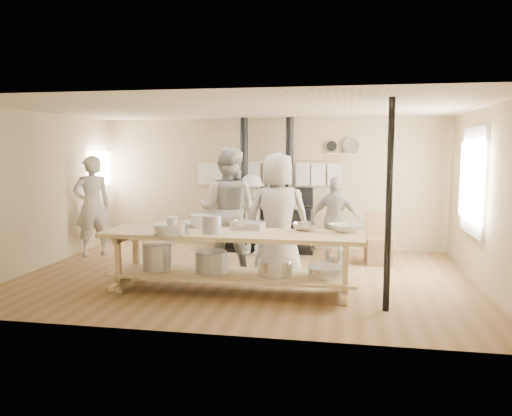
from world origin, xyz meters
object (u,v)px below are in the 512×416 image
(stove, at_px, (266,224))
(cook_right, at_px, (336,220))
(cook_by_window, at_px, (252,215))
(cook_far_left, at_px, (92,206))
(cook_left, at_px, (228,211))
(chair, at_px, (378,249))
(roasting_pan, at_px, (248,225))
(prep_table, at_px, (231,256))
(cook_center, at_px, (278,217))

(stove, height_order, cook_right, stove)
(cook_right, distance_m, cook_by_window, 1.63)
(cook_far_left, relative_size, cook_left, 0.93)
(cook_left, relative_size, cook_by_window, 1.33)
(cook_by_window, xyz_separation_m, chair, (2.31, -0.38, -0.49))
(cook_far_left, distance_m, roasting_pan, 3.62)
(cook_left, distance_m, cook_right, 1.97)
(stove, distance_m, prep_table, 3.02)
(roasting_pan, bearing_deg, cook_left, 120.60)
(prep_table, distance_m, roasting_pan, 0.53)
(cook_far_left, height_order, chair, cook_far_left)
(cook_right, bearing_deg, cook_by_window, -1.02)
(prep_table, distance_m, cook_right, 2.52)
(cook_center, xyz_separation_m, chair, (1.58, 1.30, -0.70))
(chair, bearing_deg, cook_left, -164.36)
(cook_far_left, bearing_deg, chair, 138.76)
(stove, relative_size, roasting_pan, 5.70)
(prep_table, height_order, cook_left, cook_left)
(cook_left, height_order, cook_right, cook_left)
(cook_left, relative_size, chair, 2.21)
(stove, xyz_separation_m, cook_center, (0.53, -2.18, 0.45))
(stove, xyz_separation_m, cook_far_left, (-3.10, -1.11, 0.42))
(cook_left, relative_size, roasting_pan, 4.41)
(cook_far_left, height_order, cook_center, cook_center)
(prep_table, bearing_deg, cook_far_left, 148.36)
(stove, distance_m, cook_left, 1.95)
(cook_far_left, height_order, roasting_pan, cook_far_left)
(cook_left, xyz_separation_m, chair, (2.44, 0.99, -0.74))
(stove, relative_size, cook_right, 1.71)
(roasting_pan, bearing_deg, stove, 93.45)
(cook_right, bearing_deg, cook_left, 42.94)
(prep_table, xyz_separation_m, cook_far_left, (-3.10, 1.91, 0.42))
(cook_left, bearing_deg, chair, -153.77)
(chair, bearing_deg, prep_table, -141.11)
(roasting_pan, bearing_deg, prep_table, -116.45)
(stove, xyz_separation_m, cook_right, (1.38, -0.92, 0.24))
(cook_far_left, relative_size, cook_right, 1.23)
(chair, relative_size, roasting_pan, 1.99)
(stove, height_order, roasting_pan, stove)
(cook_left, height_order, chair, cook_left)
(stove, bearing_deg, cook_center, -76.21)
(cook_left, distance_m, cook_center, 0.91)
(cook_right, bearing_deg, prep_table, 70.55)
(stove, bearing_deg, roasting_pan, -86.55)
(stove, height_order, cook_left, stove)
(prep_table, relative_size, roasting_pan, 7.90)
(chair, bearing_deg, cook_right, 177.21)
(prep_table, bearing_deg, cook_center, 57.44)
(cook_center, relative_size, chair, 2.13)
(cook_far_left, relative_size, cook_center, 0.97)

